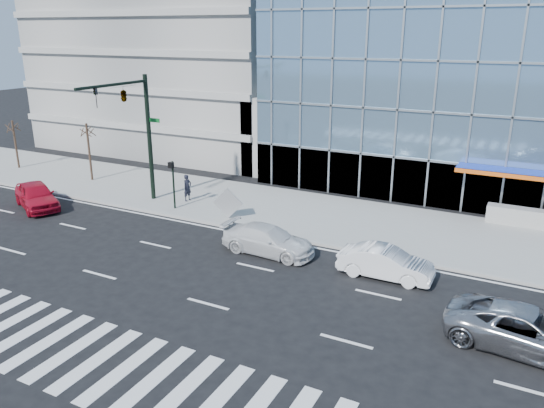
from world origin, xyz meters
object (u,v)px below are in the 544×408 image
at_px(white_sedan, 386,263).
at_px(pedestrian, 187,188).
at_px(silver_suv, 527,330).
at_px(street_tree_far, 13,127).
at_px(red_sedan, 36,195).
at_px(street_tree_near, 87,131).
at_px(white_suv, 268,240).
at_px(ped_signal_post, 173,178).
at_px(tilted_panel, 228,203).
at_px(traffic_signal, 131,110).

height_order(white_sedan, pedestrian, pedestrian).
bearing_deg(pedestrian, silver_suv, -103.00).
xyz_separation_m(street_tree_far, red_sedan, (9.45, -6.09, -2.63)).
bearing_deg(street_tree_near, white_suv, -17.79).
relative_size(ped_signal_post, silver_suv, 0.54).
bearing_deg(white_suv, ped_signal_post, 70.48).
xyz_separation_m(pedestrian, tilted_panel, (4.10, -1.64, 0.05)).
height_order(ped_signal_post, street_tree_near, street_tree_near).
bearing_deg(ped_signal_post, tilted_panel, 0.83).
xyz_separation_m(traffic_signal, white_suv, (10.76, -2.77, -5.46)).
height_order(red_sedan, tilted_panel, tilted_panel).
relative_size(white_suv, tilted_panel, 3.72).
bearing_deg(traffic_signal, silver_suv, -15.14).
distance_m(ped_signal_post, red_sedan, 8.89).
distance_m(white_suv, pedestrian, 9.76).
bearing_deg(white_suv, street_tree_far, 78.83).
height_order(street_tree_near, white_suv, street_tree_near).
bearing_deg(silver_suv, street_tree_far, 82.38).
height_order(traffic_signal, red_sedan, traffic_signal).
distance_m(ped_signal_post, white_sedan, 14.68).
xyz_separation_m(silver_suv, white_sedan, (-6.00, 3.39, -0.06)).
bearing_deg(silver_suv, white_suv, 80.14).
relative_size(ped_signal_post, tilted_panel, 2.31).
distance_m(silver_suv, red_sedan, 28.47).
bearing_deg(traffic_signal, street_tree_near, 157.29).
height_order(ped_signal_post, pedestrian, ped_signal_post).
xyz_separation_m(street_tree_far, white_suv, (25.77, -5.70, -2.74)).
xyz_separation_m(street_tree_near, tilted_panel, (13.41, -2.50, -2.71)).
bearing_deg(ped_signal_post, pedestrian, 96.60).
distance_m(street_tree_near, street_tree_far, 8.01).
height_order(pedestrian, tilted_panel, tilted_panel).
distance_m(street_tree_near, white_suv, 18.91).
height_order(ped_signal_post, tilted_panel, ped_signal_post).
xyz_separation_m(traffic_signal, street_tree_far, (-15.00, 2.93, -2.72)).
xyz_separation_m(street_tree_near, white_suv, (17.77, -5.70, -3.08)).
xyz_separation_m(silver_suv, red_sedan, (-28.31, 3.00, 0.05)).
bearing_deg(white_sedan, tilted_panel, 72.16).
bearing_deg(traffic_signal, street_tree_far, 168.95).
relative_size(white_sedan, pedestrian, 2.46).
relative_size(street_tree_far, red_sedan, 0.80).
height_order(street_tree_far, red_sedan, street_tree_far).
bearing_deg(tilted_panel, street_tree_far, 161.01).
xyz_separation_m(traffic_signal, red_sedan, (-5.55, -3.16, -5.35)).
xyz_separation_m(ped_signal_post, silver_suv, (20.27, -6.53, -1.38)).
height_order(traffic_signal, tilted_panel, traffic_signal).
distance_m(ped_signal_post, street_tree_far, 17.73).
bearing_deg(street_tree_far, red_sedan, -32.78).
bearing_deg(white_suv, red_sedan, 92.67).
relative_size(white_suv, red_sedan, 1.01).
height_order(street_tree_far, tilted_panel, street_tree_far).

